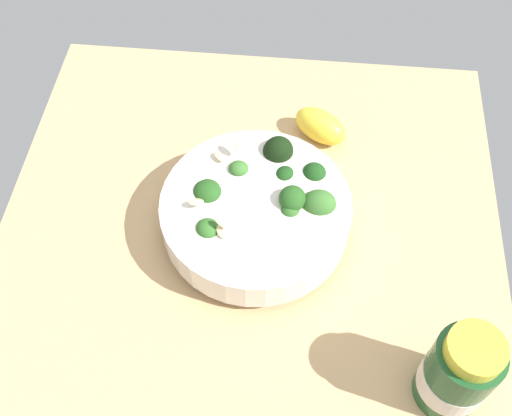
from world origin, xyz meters
TOP-DOWN VIEW (x-y plane):
  - ground_plane at (0.00, 0.00)cm, footprint 62.32×62.32cm
  - bowl_of_broccoli at (-0.70, 0.97)cm, footprint 22.64×22.64cm
  - lemon_wedge at (-15.93, 8.02)cm, footprint 7.53×8.69cm
  - bottle_tall at (18.29, 22.60)cm, footprint 6.86×6.86cm

SIDE VIEW (x-z plane):
  - ground_plane at x=0.00cm, z-range -3.60..0.00cm
  - lemon_wedge at x=-15.93cm, z-range 0.00..4.42cm
  - bowl_of_broccoli at x=-0.70cm, z-range -0.58..8.00cm
  - bottle_tall at x=18.29cm, z-range -0.72..11.83cm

